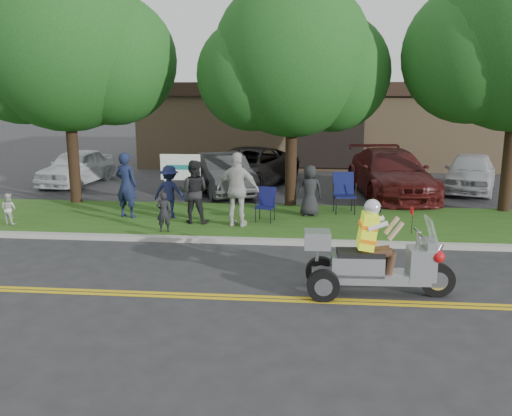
# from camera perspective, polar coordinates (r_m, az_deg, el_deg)

# --- Properties ---
(ground) EXTENTS (120.00, 120.00, 0.00)m
(ground) POSITION_cam_1_polar(r_m,az_deg,el_deg) (10.47, -0.48, -8.44)
(ground) COLOR #28282B
(ground) RESTS_ON ground
(centerline_near) EXTENTS (60.00, 0.10, 0.01)m
(centerline_near) POSITION_cam_1_polar(r_m,az_deg,el_deg) (9.93, -0.83, -9.60)
(centerline_near) COLOR gold
(centerline_near) RESTS_ON ground
(centerline_far) EXTENTS (60.00, 0.10, 0.01)m
(centerline_far) POSITION_cam_1_polar(r_m,az_deg,el_deg) (10.08, -0.73, -9.26)
(centerline_far) COLOR gold
(centerline_far) RESTS_ON ground
(curb) EXTENTS (60.00, 0.25, 0.12)m
(curb) POSITION_cam_1_polar(r_m,az_deg,el_deg) (13.34, 0.88, -3.52)
(curb) COLOR #A8A89E
(curb) RESTS_ON ground
(grass_verge) EXTENTS (60.00, 4.00, 0.10)m
(grass_verge) POSITION_cam_1_polar(r_m,az_deg,el_deg) (15.41, 1.53, -1.34)
(grass_verge) COLOR #214913
(grass_verge) RESTS_ON ground
(commercial_building) EXTENTS (18.00, 8.20, 4.00)m
(commercial_building) POSITION_cam_1_polar(r_m,az_deg,el_deg) (28.77, 7.52, 8.97)
(commercial_building) COLOR #9E7F5B
(commercial_building) RESTS_ON ground
(tree_left) EXTENTS (6.62, 5.40, 7.78)m
(tree_left) POSITION_cam_1_polar(r_m,az_deg,el_deg) (18.38, -19.19, 15.30)
(tree_left) COLOR #332114
(tree_left) RESTS_ON ground
(tree_mid) EXTENTS (5.88, 4.80, 7.05)m
(tree_mid) POSITION_cam_1_polar(r_m,az_deg,el_deg) (16.98, 4.04, 14.82)
(tree_mid) COLOR #332114
(tree_mid) RESTS_ON ground
(business_sign) EXTENTS (1.25, 0.06, 1.75)m
(business_sign) POSITION_cam_1_polar(r_m,az_deg,el_deg) (16.97, -7.95, 3.97)
(business_sign) COLOR silver
(business_sign) RESTS_ON ground
(trike_scooter) EXTENTS (2.77, 0.93, 1.81)m
(trike_scooter) POSITION_cam_1_polar(r_m,az_deg,el_deg) (10.17, 12.09, -5.60)
(trike_scooter) COLOR black
(trike_scooter) RESTS_ON ground
(lawn_chair_a) EXTENTS (0.69, 0.71, 1.19)m
(lawn_chair_a) POSITION_cam_1_polar(r_m,az_deg,el_deg) (16.35, 9.23, 1.88)
(lawn_chair_a) COLOR black
(lawn_chair_a) RESTS_ON grass_verge
(lawn_chair_b) EXTENTS (0.59, 0.60, 0.94)m
(lawn_chair_b) POSITION_cam_1_polar(r_m,az_deg,el_deg) (15.11, 1.08, 0.64)
(lawn_chair_b) COLOR black
(lawn_chair_b) RESTS_ON grass_verge
(spectator_adult_left) EXTENTS (0.78, 0.62, 1.87)m
(spectator_adult_left) POSITION_cam_1_polar(r_m,az_deg,el_deg) (15.89, -13.50, 2.38)
(spectator_adult_left) COLOR #151D3C
(spectator_adult_left) RESTS_ON grass_verge
(spectator_adult_mid) EXTENTS (0.87, 0.70, 1.74)m
(spectator_adult_mid) POSITION_cam_1_polar(r_m,az_deg,el_deg) (14.90, -6.57, 1.72)
(spectator_adult_mid) COLOR black
(spectator_adult_mid) RESTS_ON grass_verge
(spectator_adult_right) EXTENTS (1.24, 0.69, 1.99)m
(spectator_adult_right) POSITION_cam_1_polar(r_m,az_deg,el_deg) (14.41, -1.92, 1.94)
(spectator_adult_right) COLOR beige
(spectator_adult_right) RESTS_ON grass_verge
(spectator_chair_a) EXTENTS (1.04, 0.70, 1.50)m
(spectator_chair_a) POSITION_cam_1_polar(r_m,az_deg,el_deg) (15.64, -9.07, 1.71)
(spectator_chair_a) COLOR #191D46
(spectator_chair_a) RESTS_ON grass_verge
(spectator_chair_b) EXTENTS (0.82, 0.64, 1.49)m
(spectator_chair_b) POSITION_cam_1_polar(r_m,az_deg,el_deg) (15.74, 5.66, 1.86)
(spectator_chair_b) COLOR black
(spectator_chair_b) RESTS_ON grass_verge
(child_left) EXTENTS (0.42, 0.33, 1.04)m
(child_left) POSITION_cam_1_polar(r_m,az_deg,el_deg) (14.13, -9.69, -0.43)
(child_left) COLOR black
(child_left) RESTS_ON grass_verge
(child_right) EXTENTS (0.48, 0.40, 0.86)m
(child_right) POSITION_cam_1_polar(r_m,az_deg,el_deg) (16.17, -24.59, -0.08)
(child_right) COLOR beige
(child_right) RESTS_ON grass_verge
(parked_car_far_left) EXTENTS (2.11, 4.24, 1.39)m
(parked_car_far_left) POSITION_cam_1_polar(r_m,az_deg,el_deg) (22.59, -18.37, 4.12)
(parked_car_far_left) COLOR silver
(parked_car_far_left) RESTS_ON ground
(parked_car_left) EXTENTS (3.04, 4.59, 1.43)m
(parked_car_left) POSITION_cam_1_polar(r_m,az_deg,el_deg) (19.63, -3.44, 3.62)
(parked_car_left) COLOR #323235
(parked_car_left) RESTS_ON ground
(parked_car_mid) EXTENTS (4.23, 5.97, 1.51)m
(parked_car_mid) POSITION_cam_1_polar(r_m,az_deg,el_deg) (20.79, -1.00, 4.26)
(parked_car_mid) COLOR black
(parked_car_mid) RESTS_ON ground
(parked_car_right) EXTENTS (2.92, 5.83, 1.63)m
(parked_car_right) POSITION_cam_1_polar(r_m,az_deg,el_deg) (19.60, 14.00, 3.55)
(parked_car_right) COLOR #481110
(parked_car_right) RESTS_ON ground
(parked_car_far_right) EXTENTS (2.97, 4.50, 1.43)m
(parked_car_far_right) POSITION_cam_1_polar(r_m,az_deg,el_deg) (21.53, 21.61, 3.55)
(parked_car_far_right) COLOR #B6B9BE
(parked_car_far_right) RESTS_ON ground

